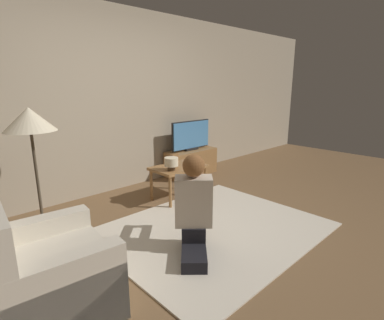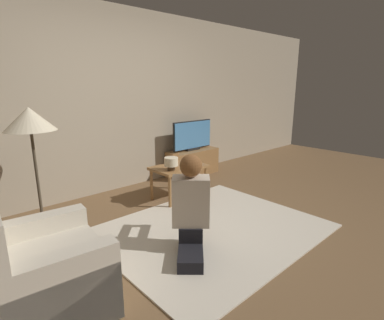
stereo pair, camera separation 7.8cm
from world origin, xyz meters
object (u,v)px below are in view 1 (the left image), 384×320
tv (191,135)px  coffee_table (179,170)px  floor_lamp (30,125)px  table_lamp (171,163)px  armchair (46,275)px  person_kneeling (194,204)px

tv → coffee_table: tv is taller
floor_lamp → table_lamp: (1.49, -0.39, -0.59)m
tv → floor_lamp: size_ratio=0.63×
floor_lamp → table_lamp: floor_lamp is taller
armchair → person_kneeling: bearing=-89.7°
floor_lamp → person_kneeling: (0.89, -1.42, -0.68)m
floor_lamp → person_kneeling: size_ratio=1.43×
coffee_table → person_kneeling: (-0.80, -1.12, 0.07)m
coffee_table → armchair: size_ratio=0.83×
tv → table_lamp: size_ratio=4.62×
person_kneeling → armchair: bearing=37.5°
table_lamp → floor_lamp: bearing=165.4°
tv → armchair: size_ratio=0.95×
coffee_table → armchair: 2.31m
tv → armchair: 3.44m
armchair → table_lamp: armchair is taller
person_kneeling → coffee_table: bearing=-82.5°
tv → table_lamp: (-1.09, -0.78, -0.13)m
armchair → coffee_table: bearing=-58.5°
tv → table_lamp: 1.35m
floor_lamp → armchair: bearing=-106.4°
tv → table_lamp: tv is taller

